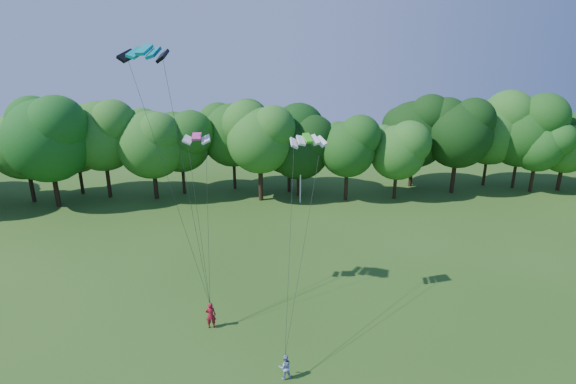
{
  "coord_description": "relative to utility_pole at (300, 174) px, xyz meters",
  "views": [
    {
      "loc": [
        -3.54,
        -18.39,
        18.61
      ],
      "look_at": [
        -1.43,
        13.0,
        8.07
      ],
      "focal_mm": 28.0,
      "sensor_mm": 36.0,
      "label": 1
    }
  ],
  "objects": [
    {
      "name": "kite_green",
      "position": [
        -1.67,
        -22.2,
        8.92
      ],
      "size": [
        2.52,
        1.5,
        0.52
      ],
      "rotation": [
        0.0,
        0.0,
        0.2
      ],
      "color": "green",
      "rests_on": "ground"
    },
    {
      "name": "kite_flyer_left",
      "position": [
        -8.42,
        -24.75,
        -2.7
      ],
      "size": [
        0.73,
        0.5,
        1.93
      ],
      "primitive_type": "imported",
      "rotation": [
        0.0,
        0.0,
        3.2
      ],
      "color": "maroon",
      "rests_on": "ground"
    },
    {
      "name": "kite_pink",
      "position": [
        -9.13,
        -20.82,
        8.84
      ],
      "size": [
        1.84,
        0.89,
        0.41
      ],
      "rotation": [
        0.0,
        0.0,
        -0.0
      ],
      "color": "#D53B90",
      "rests_on": "ground"
    },
    {
      "name": "tree_back_west",
      "position": [
        -28.85,
        0.62,
        5.84
      ],
      "size": [
        10.46,
        10.46,
        15.22
      ],
      "color": "#341F14",
      "rests_on": "ground"
    },
    {
      "name": "utility_pole",
      "position": [
        0.0,
        0.0,
        0.0
      ],
      "size": [
        1.35,
        0.58,
        7.06
      ],
      "rotation": [
        0.0,
        0.0,
        -0.37
      ],
      "color": "silver",
      "rests_on": "ground"
    },
    {
      "name": "tree_back_center",
      "position": [
        -1.05,
        4.42,
        4.77
      ],
      "size": [
        9.29,
        9.29,
        13.51
      ],
      "color": "black",
      "rests_on": "ground"
    },
    {
      "name": "kite_teal",
      "position": [
        -11.8,
        -21.93,
        14.49
      ],
      "size": [
        3.25,
        2.12,
        0.66
      ],
      "rotation": [
        0.0,
        0.0,
        -0.29
      ],
      "color": "#04868C",
      "rests_on": "ground"
    },
    {
      "name": "kite_flyer_right",
      "position": [
        -3.67,
        -29.97,
        -2.87
      ],
      "size": [
        0.85,
        0.7,
        1.59
      ],
      "primitive_type": "imported",
      "rotation": [
        0.0,
        0.0,
        3.28
      ],
      "color": "#9CAED9",
      "rests_on": "ground"
    },
    {
      "name": "tree_back_east",
      "position": [
        30.42,
        2.19,
        2.67
      ],
      "size": [
        6.98,
        6.98,
        10.15
      ],
      "color": "#2E2112",
      "rests_on": "ground"
    }
  ]
}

